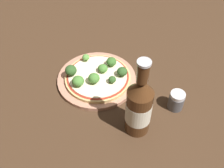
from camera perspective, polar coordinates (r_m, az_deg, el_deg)
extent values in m
plane|color=#3D2819|center=(0.83, -4.44, 0.95)|extent=(3.00, 3.00, 0.00)
cylinder|color=tan|center=(0.83, -3.31, 1.10)|extent=(0.25, 0.25, 0.01)
cylinder|color=tan|center=(0.82, -3.10, 1.44)|extent=(0.20, 0.20, 0.01)
cylinder|color=maroon|center=(0.81, -3.11, 1.72)|extent=(0.19, 0.19, 0.00)
cylinder|color=beige|center=(0.81, -3.12, 1.79)|extent=(0.18, 0.18, 0.00)
cylinder|color=#89A866|center=(0.79, 0.05, 0.54)|extent=(0.01, 0.01, 0.01)
ellipsoid|color=#2D5123|center=(0.78, 0.05, 1.01)|extent=(0.02, 0.02, 0.02)
cylinder|color=#89A866|center=(0.81, 2.21, 2.15)|extent=(0.01, 0.01, 0.01)
ellipsoid|color=#2D5123|center=(0.80, 2.24, 2.74)|extent=(0.03, 0.03, 0.03)
cylinder|color=#89A866|center=(0.79, -3.90, 0.59)|extent=(0.01, 0.01, 0.01)
ellipsoid|color=#477A33|center=(0.78, -3.95, 1.27)|extent=(0.03, 0.03, 0.03)
cylinder|color=#89A866|center=(0.82, -1.98, 2.93)|extent=(0.01, 0.01, 0.01)
ellipsoid|color=#477A33|center=(0.81, -2.00, 3.43)|extent=(0.03, 0.03, 0.02)
cylinder|color=#89A866|center=(0.82, -8.84, 2.27)|extent=(0.01, 0.01, 0.01)
ellipsoid|color=#2D5123|center=(0.81, -8.95, 2.96)|extent=(0.04, 0.04, 0.03)
cylinder|color=#89A866|center=(0.84, -0.13, 4.30)|extent=(0.01, 0.01, 0.01)
ellipsoid|color=#386628|center=(0.83, -0.13, 4.88)|extent=(0.03, 0.03, 0.03)
cylinder|color=#89A866|center=(0.78, -7.32, -0.01)|extent=(0.01, 0.01, 0.01)
ellipsoid|color=#477A33|center=(0.77, -7.41, 0.62)|extent=(0.04, 0.04, 0.03)
cylinder|color=#89A866|center=(0.86, -5.67, 5.33)|extent=(0.01, 0.01, 0.01)
ellipsoid|color=#568E3D|center=(0.85, -5.72, 5.81)|extent=(0.02, 0.02, 0.02)
cylinder|color=#472814|center=(0.66, 5.75, -5.96)|extent=(0.07, 0.07, 0.14)
cylinder|color=beige|center=(0.66, 5.77, -5.81)|extent=(0.07, 0.07, 0.06)
cone|color=#472814|center=(0.59, 6.39, -0.66)|extent=(0.07, 0.07, 0.04)
cylinder|color=#472814|center=(0.56, 6.77, 2.47)|extent=(0.03, 0.03, 0.05)
cylinder|color=#B2B2B7|center=(0.54, 7.03, 4.63)|extent=(0.03, 0.03, 0.01)
cylinder|color=#4C4C51|center=(0.76, 13.76, -3.79)|extent=(0.04, 0.04, 0.05)
cylinder|color=silver|center=(0.74, 14.14, -2.38)|extent=(0.04, 0.04, 0.01)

